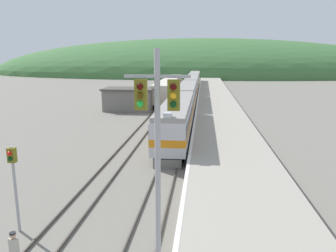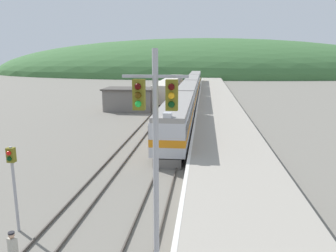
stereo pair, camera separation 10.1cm
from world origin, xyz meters
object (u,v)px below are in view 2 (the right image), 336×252
object	(u,v)px
carriage_second	(188,95)
express_train_lead_car	(177,118)
carriage_fourth	(195,79)
signal_post_siding	(13,172)
signal_mast_main	(156,139)
siding_train	(170,88)
track_worker	(13,250)
carriage_third	(193,85)

from	to	relation	value
carriage_second	express_train_lead_car	bearing A→B (deg)	-90.00
carriage_fourth	signal_post_siding	distance (m)	80.60
signal_mast_main	signal_post_siding	xyz separation A→B (m)	(-7.44, 3.26, -2.68)
signal_mast_main	signal_post_siding	distance (m)	8.55
express_train_lead_car	carriage_fourth	distance (m)	60.93
carriage_fourth	siding_train	distance (m)	27.18
signal_mast_main	track_worker	size ratio (longest dim) A/B	4.89
carriage_third	siding_train	size ratio (longest dim) A/B	0.60
signal_mast_main	signal_post_siding	bearing A→B (deg)	156.35
carriage_second	siding_train	size ratio (longest dim) A/B	0.60
signal_post_siding	carriage_second	bearing A→B (deg)	81.04
carriage_second	track_worker	size ratio (longest dim) A/B	10.74
siding_train	carriage_fourth	bearing A→B (deg)	80.82
signal_post_siding	signal_mast_main	bearing A→B (deg)	-23.65
express_train_lead_car	track_worker	bearing A→B (deg)	-101.69
express_train_lead_car	carriage_third	size ratio (longest dim) A/B	1.02
express_train_lead_car	signal_post_siding	distance (m)	20.43
siding_train	signal_post_siding	xyz separation A→B (m)	(-1.97, -53.52, 1.08)
carriage_second	siding_train	xyz separation A→B (m)	(-4.34, 13.53, -0.15)
siding_train	track_worker	distance (m)	56.58
express_train_lead_car	carriage_second	world-z (taller)	express_train_lead_car
express_train_lead_car	carriage_second	xyz separation A→B (m)	(0.00, 20.58, -0.01)
carriage_third	carriage_fourth	distance (m)	20.18
signal_post_siding	siding_train	bearing A→B (deg)	87.89
express_train_lead_car	carriage_fourth	size ratio (longest dim) A/B	1.02
carriage_fourth	carriage_third	bearing A→B (deg)	-90.00
signal_mast_main	carriage_second	bearing A→B (deg)	91.51
express_train_lead_car	carriage_second	size ratio (longest dim) A/B	1.02
siding_train	signal_mast_main	size ratio (longest dim) A/B	3.66
carriage_second	track_worker	distance (m)	43.31
express_train_lead_car	signal_post_siding	size ratio (longest dim) A/B	4.51
carriage_second	carriage_third	xyz separation A→B (m)	(0.00, 20.18, 0.00)
carriage_second	siding_train	bearing A→B (deg)	107.77
carriage_fourth	signal_mast_main	distance (m)	83.69
express_train_lead_car	carriage_third	distance (m)	40.75
carriage_second	signal_mast_main	distance (m)	43.42
siding_train	track_worker	size ratio (longest dim) A/B	17.89
signal_mast_main	carriage_fourth	bearing A→B (deg)	90.78
track_worker	siding_train	bearing A→B (deg)	89.68
signal_mast_main	siding_train	bearing A→B (deg)	95.51
express_train_lead_car	track_worker	xyz separation A→B (m)	(-4.65, -22.47, -1.16)
carriage_third	carriage_fourth	bearing A→B (deg)	90.00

